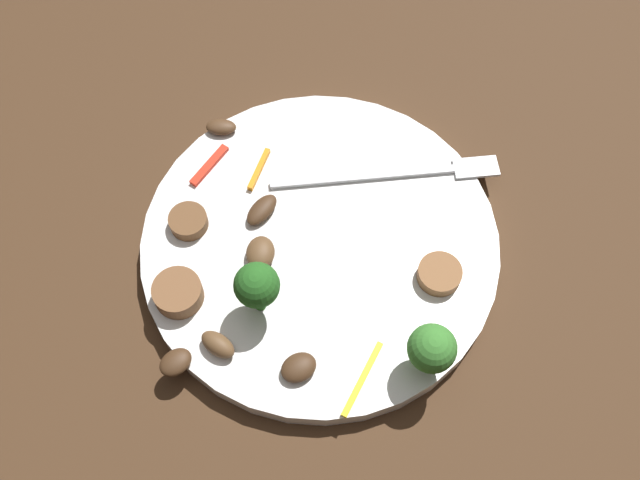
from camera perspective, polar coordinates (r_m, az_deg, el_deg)
The scene contains 17 objects.
ground_plane at distance 0.56m, azimuth 0.00°, elevation -0.79°, with size 1.40×1.40×0.00m, color #422B19.
plate at distance 0.55m, azimuth 0.00°, elevation -0.40°, with size 0.27×0.27×0.02m, color white.
fork at distance 0.57m, azimuth 6.50°, elevation 5.19°, with size 0.18×0.02×0.00m.
broccoli_floret_0 at distance 0.49m, azimuth -4.98°, elevation -3.61°, with size 0.03×0.03×0.05m.
broccoli_floret_1 at distance 0.48m, azimuth 8.77°, elevation -8.46°, with size 0.03×0.03×0.05m.
sausage_slice_0 at distance 0.53m, azimuth 9.36°, elevation -2.65°, with size 0.03×0.03×0.01m, color brown.
sausage_slice_1 at distance 0.55m, azimuth -10.29°, elevation 1.46°, with size 0.03×0.03×0.01m, color brown.
sausage_slice_2 at distance 0.53m, azimuth -11.08°, elevation -4.09°, with size 0.04×0.04×0.02m, color brown.
mushroom_0 at distance 0.51m, azimuth -8.02°, elevation -8.13°, with size 0.03×0.01×0.01m, color brown.
mushroom_1 at distance 0.53m, azimuth -4.70°, elevation -1.01°, with size 0.03×0.02×0.01m, color brown.
mushroom_2 at distance 0.51m, azimuth -11.27°, elevation -9.39°, with size 0.02×0.02×0.01m, color #422B19.
mushroom_3 at distance 0.55m, azimuth -4.60°, elevation 2.38°, with size 0.03×0.02×0.01m, color #422B19.
mushroom_4 at distance 0.50m, azimuth -1.69°, elevation -9.97°, with size 0.03×0.02×0.01m, color #422B19.
mushroom_5 at distance 0.60m, azimuth -7.77°, elevation 8.78°, with size 0.02×0.01×0.01m, color #4C331E.
pepper_strip_0 at distance 0.57m, azimuth -4.81°, elevation 5.55°, with size 0.04×0.00×0.00m, color orange.
pepper_strip_1 at distance 0.50m, azimuth 3.34°, elevation -10.83°, with size 0.06×0.00×0.00m, color yellow.
pepper_strip_2 at distance 0.58m, azimuth -8.68°, elevation 5.82°, with size 0.04×0.01×0.00m, color red.
Camera 1 is at (-0.01, -0.24, 0.50)m, focal length 40.77 mm.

